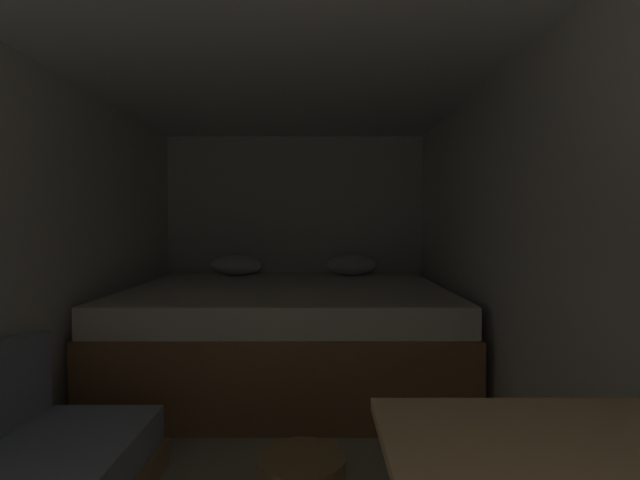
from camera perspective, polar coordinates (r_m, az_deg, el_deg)
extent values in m
plane|color=#A39984|center=(2.42, -6.06, -26.75)|extent=(6.65, 6.65, 0.00)
cube|color=silver|center=(4.47, -2.85, -0.25)|extent=(2.49, 0.05, 1.98)
cube|color=silver|center=(2.34, 25.08, -2.47)|extent=(0.05, 4.65, 1.98)
cube|color=white|center=(2.29, -6.26, 23.59)|extent=(2.49, 4.65, 0.05)
cube|color=olive|center=(3.58, -3.69, -12.63)|extent=(2.27, 1.86, 0.52)
cube|color=beige|center=(3.51, -3.70, -7.02)|extent=(2.23, 1.82, 0.18)
ellipsoid|color=white|center=(4.26, -9.92, -2.98)|extent=(0.45, 0.32, 0.18)
ellipsoid|color=white|center=(4.20, 3.92, -3.03)|extent=(0.45, 0.32, 0.18)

